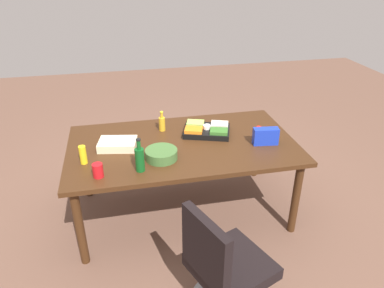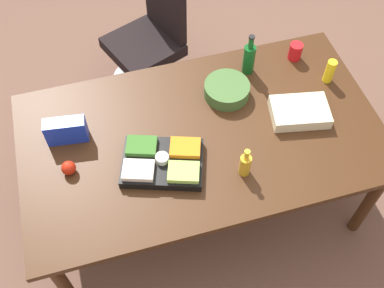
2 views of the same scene
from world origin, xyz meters
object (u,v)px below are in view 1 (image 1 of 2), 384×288
at_px(veggie_tray, 207,130).
at_px(mustard_bottle, 83,155).
at_px(office_chair, 225,276).
at_px(chip_bag_blue, 266,136).
at_px(apple_red, 259,129).
at_px(dressing_bottle, 162,123).
at_px(salad_bowl, 161,154).
at_px(red_solo_cup, 98,170).
at_px(conference_table, 183,150).
at_px(wine_bottle, 140,159).
at_px(sheet_cake, 118,144).

xyz_separation_m(veggie_tray, mustard_bottle, (-1.10, -0.32, 0.04)).
xyz_separation_m(office_chair, chip_bag_blue, (0.65, 0.99, 0.49)).
xyz_separation_m(apple_red, dressing_bottle, (-0.88, 0.25, 0.04)).
xyz_separation_m(chip_bag_blue, dressing_bottle, (-0.85, 0.47, -0.00)).
bearing_deg(office_chair, mustard_bottle, 132.54).
height_order(chip_bag_blue, salad_bowl, chip_bag_blue).
relative_size(office_chair, mustard_bottle, 5.81).
relative_size(office_chair, red_solo_cup, 8.12).
xyz_separation_m(office_chair, veggie_tray, (0.19, 1.30, 0.45)).
bearing_deg(conference_table, office_chair, -86.79).
distance_m(wine_bottle, salad_bowl, 0.25).
distance_m(office_chair, wine_bottle, 1.05).
xyz_separation_m(veggie_tray, apple_red, (0.48, -0.10, 0.00)).
bearing_deg(conference_table, red_solo_cup, -150.75).
relative_size(conference_table, chip_bag_blue, 9.13).
bearing_deg(conference_table, sheet_cake, 176.83).
relative_size(wine_bottle, veggie_tray, 0.56).
height_order(chip_bag_blue, apple_red, chip_bag_blue).
distance_m(dressing_bottle, red_solo_cup, 0.91).
relative_size(veggie_tray, mustard_bottle, 3.21).
bearing_deg(conference_table, mustard_bottle, -168.20).
distance_m(wine_bottle, mustard_bottle, 0.48).
bearing_deg(office_chair, conference_table, 93.21).
height_order(sheet_cake, wine_bottle, wine_bottle).
xyz_separation_m(wine_bottle, mustard_bottle, (-0.44, 0.21, -0.03)).
bearing_deg(chip_bag_blue, conference_table, 166.83).
xyz_separation_m(apple_red, mustard_bottle, (-1.58, -0.22, 0.04)).
bearing_deg(mustard_bottle, salad_bowl, -5.35).
height_order(sheet_cake, veggie_tray, veggie_tray).
bearing_deg(sheet_cake, red_solo_cup, -109.83).
height_order(veggie_tray, mustard_bottle, mustard_bottle).
bearing_deg(wine_bottle, red_solo_cup, -175.89).
height_order(conference_table, apple_red, apple_red).
bearing_deg(sheet_cake, wine_bottle, -68.72).
distance_m(conference_table, apple_red, 0.75).
height_order(chip_bag_blue, sheet_cake, chip_bag_blue).
relative_size(chip_bag_blue, veggie_tray, 0.45).
distance_m(conference_table, dressing_bottle, 0.36).
relative_size(wine_bottle, apple_red, 3.63).
distance_m(sheet_cake, wine_bottle, 0.45).
distance_m(office_chair, apple_red, 1.46).
distance_m(sheet_cake, apple_red, 1.30).
bearing_deg(office_chair, veggie_tray, 81.53).
bearing_deg(dressing_bottle, conference_table, -64.98).
distance_m(veggie_tray, mustard_bottle, 1.14).
relative_size(salad_bowl, dressing_bottle, 1.37).
bearing_deg(salad_bowl, chip_bag_blue, 4.06).
bearing_deg(wine_bottle, salad_bowl, 38.88).
distance_m(salad_bowl, red_solo_cup, 0.53).
distance_m(wine_bottle, dressing_bottle, 0.73).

